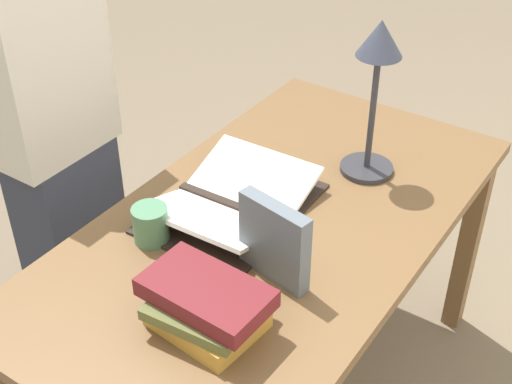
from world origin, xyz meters
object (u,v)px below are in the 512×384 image
object	(u,v)px
book_standing_upright	(274,241)
coffee_mug	(151,224)
book_stack_tall	(207,305)
reading_lamp	(377,69)
open_book	(232,202)
person_reader	(56,142)

from	to	relation	value
book_standing_upright	coffee_mug	size ratio (longest dim) A/B	1.98
book_stack_tall	book_standing_upright	world-z (taller)	book_standing_upright
reading_lamp	open_book	bearing A→B (deg)	-29.94
book_stack_tall	book_standing_upright	distance (m)	0.23
person_reader	open_book	bearing A→B (deg)	-84.36
person_reader	reading_lamp	bearing A→B (deg)	-62.24
coffee_mug	person_reader	distance (m)	0.54
book_stack_tall	person_reader	bearing A→B (deg)	-111.45
book_standing_upright	reading_lamp	xyz separation A→B (m)	(-0.53, -0.02, 0.22)
book_standing_upright	reading_lamp	bearing A→B (deg)	-167.51
open_book	person_reader	xyz separation A→B (m)	(0.06, -0.61, 0.01)
person_reader	book_stack_tall	bearing A→B (deg)	-111.45
book_stack_tall	person_reader	size ratio (longest dim) A/B	0.18
book_stack_tall	coffee_mug	bearing A→B (deg)	-118.17
open_book	coffee_mug	size ratio (longest dim) A/B	4.57
reading_lamp	person_reader	bearing A→B (deg)	-62.24
reading_lamp	book_standing_upright	bearing A→B (deg)	2.37
open_book	book_stack_tall	bearing A→B (deg)	26.53
book_standing_upright	person_reader	world-z (taller)	person_reader
coffee_mug	open_book	bearing A→B (deg)	156.56
open_book	person_reader	world-z (taller)	person_reader
open_book	reading_lamp	bearing A→B (deg)	148.17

